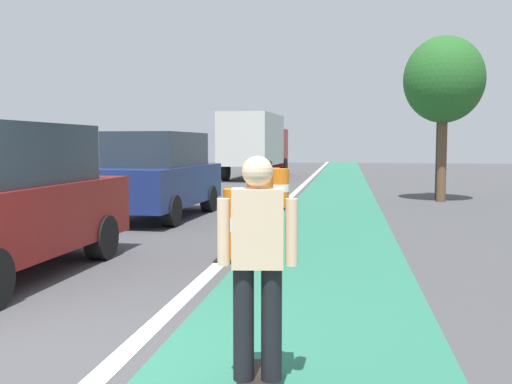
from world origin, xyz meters
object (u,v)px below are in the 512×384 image
traffic_barrel_back (279,189)px  street_tree_sidewalk (444,81)px  traffic_barrel_front (242,225)px  traffic_barrel_mid (260,201)px  parked_suv_second (159,175)px  delivery_truck_down_block (256,142)px  skateboarder_on_lane (258,265)px  traffic_light_corner (440,89)px

traffic_barrel_back → street_tree_sidewalk: street_tree_sidewalk is taller
traffic_barrel_front → street_tree_sidewalk: bearing=65.7°
traffic_barrel_mid → street_tree_sidewalk: street_tree_sidewalk is taller
traffic_barrel_mid → street_tree_sidewalk: 8.28m
parked_suv_second → traffic_barrel_front: bearing=-58.8°
delivery_truck_down_block → street_tree_sidewalk: 13.53m
parked_suv_second → traffic_barrel_mid: parked_suv_second is taller
skateboarder_on_lane → traffic_barrel_mid: (-1.23, 8.41, -0.38)m
traffic_barrel_back → traffic_light_corner: 6.56m
traffic_barrel_front → street_tree_sidewalk: street_tree_sidewalk is taller
parked_suv_second → traffic_light_corner: 9.72m
skateboarder_on_lane → traffic_barrel_front: size_ratio=1.55×
traffic_barrel_mid → street_tree_sidewalk: (4.70, 6.05, 3.14)m
traffic_light_corner → street_tree_sidewalk: 0.86m
street_tree_sidewalk → traffic_barrel_front: bearing=-114.3°
traffic_barrel_back → traffic_light_corner: size_ratio=0.21×
parked_suv_second → traffic_light_corner: size_ratio=0.92×
parked_suv_second → delivery_truck_down_block: size_ratio=0.61×
street_tree_sidewalk → delivery_truck_down_block: bearing=123.9°
parked_suv_second → skateboarder_on_lane: bearing=-67.8°
skateboarder_on_lane → traffic_barrel_back: size_ratio=1.55×
skateboarder_on_lane → parked_suv_second: bearing=112.2°
parked_suv_second → traffic_barrel_back: parked_suv_second is taller
traffic_barrel_front → traffic_barrel_back: (-0.26, 7.17, 0.00)m
traffic_barrel_front → traffic_barrel_mid: same height
traffic_barrel_back → delivery_truck_down_block: delivery_truck_down_block is taller
parked_suv_second → traffic_barrel_mid: size_ratio=4.30×
traffic_barrel_mid → traffic_barrel_front: bearing=-85.9°
parked_suv_second → delivery_truck_down_block: 16.21m
traffic_barrel_front → traffic_barrel_back: size_ratio=1.00×
skateboarder_on_lane → traffic_barrel_mid: bearing=98.3°
traffic_barrel_front → delivery_truck_down_block: size_ratio=0.14×
traffic_barrel_mid → traffic_light_corner: bearing=55.7°
skateboarder_on_lane → parked_suv_second: 10.15m
traffic_barrel_back → parked_suv_second: bearing=-137.0°
traffic_barrel_front → traffic_barrel_mid: 3.75m
skateboarder_on_lane → traffic_light_corner: 15.91m
traffic_barrel_front → traffic_light_corner: (4.44, 10.64, 2.97)m
traffic_barrel_back → traffic_barrel_front: bearing=-87.9°
traffic_barrel_mid → delivery_truck_down_block: 17.45m
traffic_barrel_mid → delivery_truck_down_block: delivery_truck_down_block is taller
delivery_truck_down_block → traffic_barrel_front: bearing=-81.7°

